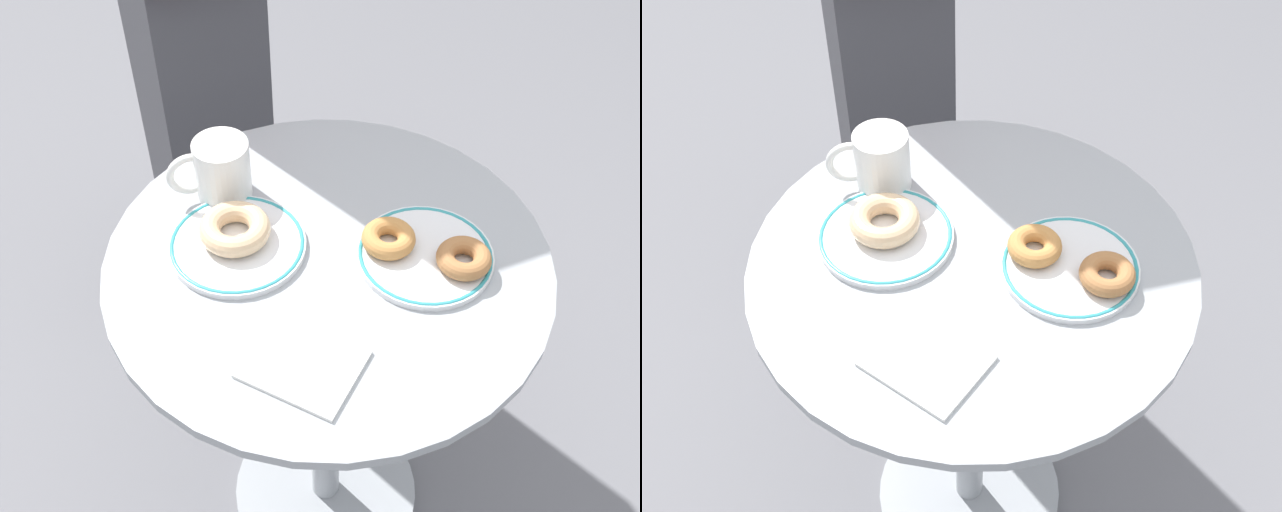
{
  "view_description": "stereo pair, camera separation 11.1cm",
  "coord_description": "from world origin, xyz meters",
  "views": [
    {
      "loc": [
        0.24,
        -0.74,
        1.6
      ],
      "look_at": [
        -0.0,
        -0.03,
        0.78
      ],
      "focal_mm": 44.3,
      "sensor_mm": 36.0,
      "label": 1
    },
    {
      "loc": [
        0.34,
        -0.7,
        1.6
      ],
      "look_at": [
        -0.0,
        -0.03,
        0.78
      ],
      "focal_mm": 44.3,
      "sensor_mm": 36.0,
      "label": 2
    }
  ],
  "objects": [
    {
      "name": "donut_cinnamon",
      "position": [
        0.19,
        0.04,
        0.77
      ],
      "size": [
        0.09,
        0.09,
        0.03
      ],
      "primitive_type": "torus",
      "rotation": [
        0.0,
        0.0,
        1.43
      ],
      "color": "#A36B3D",
      "rests_on": "plate_right"
    },
    {
      "name": "ground_plane",
      "position": [
        0.0,
        0.0,
        -0.01
      ],
      "size": [
        7.0,
        7.0,
        0.02
      ],
      "primitive_type": "cube",
      "color": "slate"
    },
    {
      "name": "donut_glazed",
      "position": [
        -0.14,
        -0.01,
        0.78
      ],
      "size": [
        0.13,
        0.13,
        0.03
      ],
      "primitive_type": "torus",
      "rotation": [
        0.0,
        0.0,
        2.85
      ],
      "color": "#E0B789",
      "rests_on": "plate_left"
    },
    {
      "name": "donut_old_fashioned",
      "position": [
        0.08,
        0.04,
        0.77
      ],
      "size": [
        0.1,
        0.1,
        0.03
      ],
      "primitive_type": "torus",
      "rotation": [
        0.0,
        0.0,
        4.36
      ],
      "color": "#BC7F42",
      "rests_on": "plate_right"
    },
    {
      "name": "plate_left",
      "position": [
        -0.13,
        -0.02,
        0.75
      ],
      "size": [
        0.2,
        0.2,
        0.01
      ],
      "color": "white",
      "rests_on": "cafe_table"
    },
    {
      "name": "plate_right",
      "position": [
        0.13,
        0.05,
        0.75
      ],
      "size": [
        0.2,
        0.2,
        0.01
      ],
      "color": "white",
      "rests_on": "cafe_table"
    },
    {
      "name": "cafe_table",
      "position": [
        0.0,
        0.0,
        0.49
      ],
      "size": [
        0.66,
        0.66,
        0.75
      ],
      "color": "#999EA3",
      "rests_on": "ground"
    },
    {
      "name": "paper_napkin",
      "position": [
        0.03,
        -0.19,
        0.75
      ],
      "size": [
        0.16,
        0.14,
        0.01
      ],
      "primitive_type": "cube",
      "rotation": [
        0.0,
        0.0,
        -0.15
      ],
      "color": "white",
      "rests_on": "cafe_table"
    },
    {
      "name": "coffee_mug",
      "position": [
        -0.2,
        0.08,
        0.8
      ],
      "size": [
        0.12,
        0.1,
        0.1
      ],
      "color": "white",
      "rests_on": "cafe_table"
    }
  ]
}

